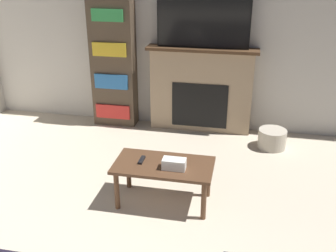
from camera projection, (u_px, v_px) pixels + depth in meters
wall_back at (191, 31)px, 5.26m from camera, size 6.94×0.06×2.70m
fireplace at (201, 89)px, 5.41m from camera, size 1.49×0.28×1.17m
tv at (203, 22)px, 5.02m from camera, size 1.21×0.03×0.66m
coffee_table at (164, 169)px, 3.83m from camera, size 0.97×0.51×0.44m
tissue_box at (174, 164)px, 3.70m from camera, size 0.22×0.12×0.10m
remote_control at (142, 160)px, 3.85m from camera, size 0.04×0.15×0.02m
bookshelf at (113, 64)px, 5.49m from camera, size 0.61×0.29×1.80m
storage_basket at (272, 139)px, 5.05m from camera, size 0.36×0.36×0.24m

